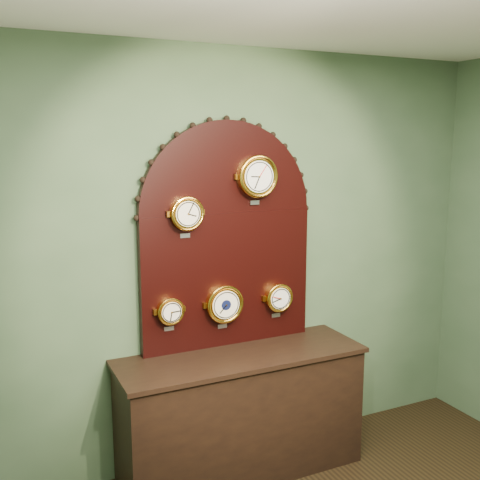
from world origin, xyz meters
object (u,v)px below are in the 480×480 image
shop_counter (241,415)px  barometer (224,304)px  roman_clock (187,213)px  display_board (227,228)px  arabic_clock (257,176)px  tide_clock (278,297)px  hygrometer (170,311)px

shop_counter → barometer: 0.75m
roman_clock → barometer: size_ratio=0.87×
barometer → display_board: bearing=52.1°
arabic_clock → barometer: bearing=179.9°
roman_clock → tide_clock: size_ratio=1.07×
shop_counter → display_board: (0.00, 0.22, 1.23)m
roman_clock → arabic_clock: 0.54m
roman_clock → arabic_clock: arabic_clock is taller
arabic_clock → display_board: bearing=160.0°
display_board → hygrometer: size_ratio=6.67×
shop_counter → roman_clock: 1.39m
arabic_clock → barometer: 0.87m
display_board → barometer: (-0.05, -0.07, -0.49)m
hygrometer → shop_counter: bearing=-19.9°
roman_clock → barometer: (0.25, -0.00, -0.62)m
display_board → arabic_clock: size_ratio=4.65×
display_board → tide_clock: bearing=-10.5°
shop_counter → barometer: bearing=109.0°
roman_clock → hygrometer: bearing=179.5°
display_board → arabic_clock: display_board is taller
hygrometer → barometer: 0.37m
shop_counter → display_board: size_ratio=1.05×
display_board → barometer: size_ratio=4.97×
roman_clock → shop_counter: bearing=-26.7°
display_board → roman_clock: (-0.31, -0.07, 0.12)m
barometer → shop_counter: bearing=-71.0°
barometer → tide_clock: barometer is taller
display_board → barometer: 0.50m
shop_counter → display_board: display_board is taller
arabic_clock → hygrometer: arabic_clock is taller
display_board → roman_clock: size_ratio=5.70×
shop_counter → tide_clock: size_ratio=6.35×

